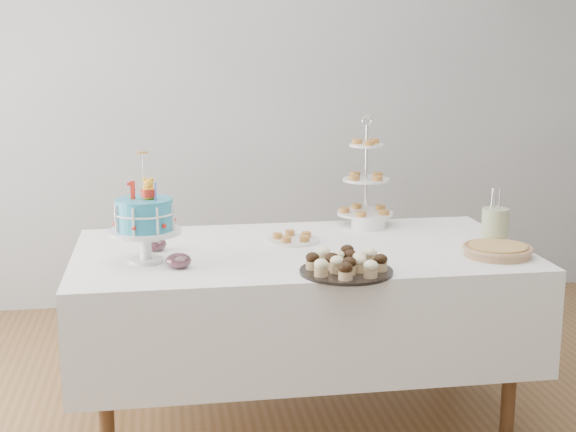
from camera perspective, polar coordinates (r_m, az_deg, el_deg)
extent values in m
cube|color=#929597|center=(5.03, -2.50, 8.92)|extent=(5.00, 0.04, 2.70)
cube|color=white|center=(3.52, 0.85, -5.87)|extent=(1.92, 1.02, 0.45)
cylinder|color=#52351C|center=(3.21, -12.89, -12.04)|extent=(0.06, 0.06, 0.67)
cylinder|color=#52351C|center=(3.49, 15.53, -10.14)|extent=(0.06, 0.06, 0.67)
cylinder|color=#52351C|center=(3.89, -12.21, -7.61)|extent=(0.06, 0.06, 0.67)
cylinder|color=#52351C|center=(4.13, 11.29, -6.41)|extent=(0.06, 0.06, 0.67)
cylinder|color=teal|center=(3.24, -10.17, 0.13)|extent=(0.23, 0.23, 0.12)
torus|color=white|center=(3.24, -10.17, 0.24)|extent=(0.24, 0.24, 0.01)
cube|color=red|center=(3.23, -10.99, 1.83)|extent=(0.02, 0.02, 0.07)
cylinder|color=blue|center=(3.17, -9.39, 1.71)|extent=(0.01, 0.01, 0.07)
cylinder|color=silver|center=(3.24, -10.25, 2.84)|extent=(0.00, 0.00, 0.18)
cylinder|color=#FBB245|center=(3.23, -10.31, 4.47)|extent=(0.05, 0.05, 0.01)
cylinder|color=black|center=(3.09, 4.16, -3.95)|extent=(0.36, 0.36, 0.01)
ellipsoid|color=black|center=(3.07, 2.90, -3.07)|extent=(0.05, 0.05, 0.04)
ellipsoid|color=#FFF4C5|center=(3.10, 5.44, -2.96)|extent=(0.05, 0.05, 0.04)
cylinder|color=tan|center=(3.44, 14.66, -2.49)|extent=(0.27, 0.27, 0.03)
cylinder|color=tan|center=(3.43, 14.68, -2.16)|extent=(0.24, 0.24, 0.02)
torus|color=tan|center=(3.43, 14.68, -2.22)|extent=(0.29, 0.29, 0.02)
cylinder|color=silver|center=(3.87, 5.57, 2.88)|extent=(0.01, 0.01, 0.49)
cylinder|color=white|center=(3.90, 5.51, 0.20)|extent=(0.27, 0.27, 0.01)
cylinder|color=white|center=(3.87, 5.56, 2.60)|extent=(0.22, 0.22, 0.01)
cylinder|color=white|center=(3.85, 5.61, 5.03)|extent=(0.17, 0.17, 0.01)
torus|color=silver|center=(3.83, 5.65, 6.74)|extent=(0.05, 0.01, 0.05)
cylinder|color=white|center=(3.84, 5.74, -0.42)|extent=(0.16, 0.16, 0.06)
cylinder|color=white|center=(3.57, 0.35, -1.73)|extent=(0.24, 0.24, 0.01)
ellipsoid|color=silver|center=(3.18, -7.79, -3.17)|extent=(0.10, 0.10, 0.06)
cylinder|color=#5F081C|center=(3.18, -7.78, -3.25)|extent=(0.07, 0.07, 0.03)
ellipsoid|color=silver|center=(3.46, -9.44, -1.98)|extent=(0.10, 0.10, 0.06)
cylinder|color=#5F081C|center=(3.46, -9.44, -2.06)|extent=(0.07, 0.07, 0.03)
cylinder|color=beige|center=(3.58, 14.48, -0.79)|extent=(0.11, 0.11, 0.17)
cylinder|color=beige|center=(3.60, 15.36, -0.53)|extent=(0.01, 0.01, 0.09)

